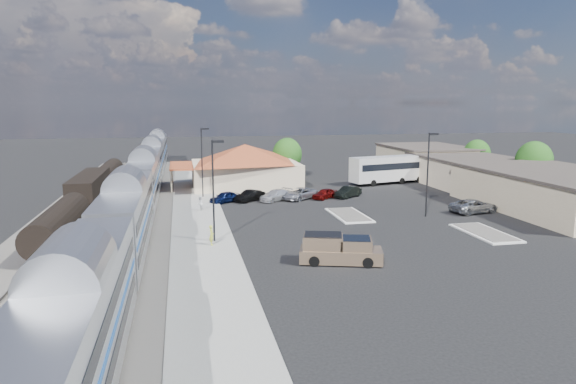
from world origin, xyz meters
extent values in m
plane|color=black|center=(0.00, 0.00, 0.00)|extent=(280.00, 280.00, 0.00)
cube|color=#4C4944|center=(-21.00, 8.00, 0.06)|extent=(16.00, 100.00, 0.12)
cube|color=gray|center=(-12.00, 6.00, 0.09)|extent=(5.50, 92.00, 0.18)
cube|color=silver|center=(-18.00, -29.33, 3.05)|extent=(3.00, 20.00, 5.00)
cube|color=silver|center=(-18.00, -8.33, 3.05)|extent=(3.00, 20.00, 5.00)
cube|color=black|center=(-18.00, -8.33, 0.30)|extent=(2.20, 16.00, 0.60)
cube|color=silver|center=(-18.00, 12.67, 3.05)|extent=(3.00, 20.00, 5.00)
cube|color=black|center=(-18.00, 12.67, 0.30)|extent=(2.20, 16.00, 0.60)
cube|color=silver|center=(-18.00, 33.67, 3.05)|extent=(3.00, 20.00, 5.00)
cube|color=black|center=(-18.00, 33.67, 0.30)|extent=(2.20, 16.00, 0.60)
cube|color=silver|center=(-18.00, 54.67, 3.05)|extent=(3.00, 20.00, 5.00)
cube|color=black|center=(-18.00, 54.67, 0.30)|extent=(2.20, 16.00, 0.60)
cylinder|color=black|center=(-24.00, -4.30, 2.10)|extent=(2.80, 14.00, 2.80)
cube|color=black|center=(-24.00, -4.30, 0.30)|extent=(2.20, 12.00, 0.60)
cube|color=black|center=(-24.00, 11.70, 2.20)|extent=(2.80, 14.00, 3.60)
cube|color=black|center=(-24.00, 11.70, 0.30)|extent=(2.20, 12.00, 0.60)
cylinder|color=black|center=(-24.00, 27.70, 2.10)|extent=(2.80, 14.00, 2.80)
cube|color=black|center=(-24.00, 27.70, 0.30)|extent=(2.20, 12.00, 0.60)
cube|color=beige|center=(-4.50, 24.00, 1.80)|extent=(15.00, 12.00, 3.60)
pyramid|color=brown|center=(-4.50, 24.00, 4.90)|extent=(15.30, 12.24, 2.60)
cube|color=brown|center=(-13.60, 24.00, 3.30)|extent=(3.20, 9.60, 0.25)
cube|color=#C6B28C|center=(28.00, 0.00, 2.10)|extent=(14.00, 22.00, 4.20)
cube|color=#3F3833|center=(28.00, 0.00, 4.35)|extent=(14.40, 22.40, 0.30)
cube|color=#C6B28C|center=(28.00, 18.00, 2.00)|extent=(12.00, 18.00, 4.00)
cube|color=#3F3833|center=(28.00, 18.00, 4.15)|extent=(12.40, 18.40, 0.30)
cube|color=#C6B28C|center=(28.00, 32.00, 2.25)|extent=(12.00, 16.00, 4.50)
cube|color=#3F3833|center=(28.00, 32.00, 4.65)|extent=(12.40, 16.40, 0.30)
cube|color=silver|center=(4.00, 2.00, 0.07)|extent=(3.30, 7.50, 0.15)
cube|color=#4C4944|center=(4.00, 2.00, 0.16)|extent=(2.70, 6.90, 0.10)
cube|color=silver|center=(14.00, -8.00, 0.07)|extent=(3.30, 7.50, 0.15)
cube|color=#4C4944|center=(14.00, -8.00, 0.16)|extent=(2.70, 6.90, 0.10)
cylinder|color=black|center=(-11.00, -6.00, 4.50)|extent=(0.16, 0.16, 9.00)
cube|color=black|center=(-10.50, -6.00, 8.85)|extent=(1.00, 0.25, 0.22)
cylinder|color=black|center=(-11.00, 16.00, 4.50)|extent=(0.16, 0.16, 9.00)
cube|color=black|center=(-10.50, 16.00, 8.85)|extent=(1.00, 0.25, 0.22)
cylinder|color=black|center=(12.00, 0.00, 4.50)|extent=(0.16, 0.16, 9.00)
cube|color=black|center=(12.50, 0.00, 8.85)|extent=(1.00, 0.25, 0.22)
cylinder|color=#382314|center=(34.00, 12.00, 1.43)|extent=(0.30, 0.30, 2.86)
ellipsoid|color=#224A15|center=(34.00, 12.00, 4.23)|extent=(4.94, 4.94, 5.46)
cylinder|color=#382314|center=(34.00, 26.00, 1.28)|extent=(0.30, 0.30, 2.55)
ellipsoid|color=#224A15|center=(34.00, 26.00, 3.77)|extent=(4.41, 4.41, 4.87)
cylinder|color=#382314|center=(3.00, 30.00, 1.36)|extent=(0.30, 0.30, 2.73)
ellipsoid|color=#224A15|center=(3.00, 30.00, 4.03)|extent=(4.71, 4.71, 5.21)
cube|color=#997C5E|center=(-1.92, -13.71, 0.62)|extent=(6.61, 3.98, 1.02)
cube|color=#997C5E|center=(-1.92, -13.71, 1.41)|extent=(2.89, 2.74, 1.07)
cube|color=#997C5E|center=(-1.92, -13.71, 1.53)|extent=(3.48, 2.92, 1.24)
cylinder|color=black|center=(-0.32, -15.26, 0.41)|extent=(0.87, 0.54, 0.81)
cylinder|color=black|center=(0.28, -13.32, 0.41)|extent=(0.87, 0.54, 0.81)
cylinder|color=black|center=(-4.12, -14.10, 0.41)|extent=(0.87, 0.54, 0.81)
cylinder|color=black|center=(-3.53, -12.16, 0.41)|extent=(0.87, 0.54, 0.81)
imported|color=#9CA0A4|center=(18.13, 0.63, 0.77)|extent=(5.95, 3.58, 1.55)
cube|color=white|center=(17.34, 22.45, 2.31)|extent=(13.21, 5.77, 3.66)
cube|color=black|center=(17.34, 22.45, 2.75)|extent=(12.21, 5.56, 0.97)
cylinder|color=black|center=(22.03, 22.30, 0.48)|extent=(1.02, 0.54, 0.97)
cylinder|color=black|center=(21.43, 24.74, 0.48)|extent=(1.02, 0.54, 0.97)
cylinder|color=black|center=(13.87, 20.31, 0.48)|extent=(1.02, 0.54, 0.97)
cylinder|color=black|center=(13.28, 22.76, 0.48)|extent=(1.02, 0.54, 0.97)
imported|color=gold|center=(-11.31, -7.25, 1.04)|extent=(0.47, 0.66, 1.72)
imported|color=silver|center=(-11.73, 7.35, 0.99)|extent=(0.89, 0.97, 1.62)
imported|color=#0D1842|center=(-8.50, 12.25, 0.69)|extent=(4.24, 3.61, 1.37)
imported|color=black|center=(-5.39, 12.55, 0.70)|extent=(4.23, 3.81, 1.40)
imported|color=silver|center=(-2.19, 12.25, 0.69)|extent=(4.98, 4.43, 1.39)
imported|color=#999BA1|center=(1.01, 12.55, 0.73)|extent=(5.61, 5.13, 1.46)
imported|color=maroon|center=(4.21, 12.25, 0.65)|extent=(4.02, 3.49, 1.31)
imported|color=black|center=(7.41, 12.55, 0.72)|extent=(4.38, 3.87, 1.44)
camera|label=1|loc=(-13.63, -49.79, 12.06)|focal=32.00mm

